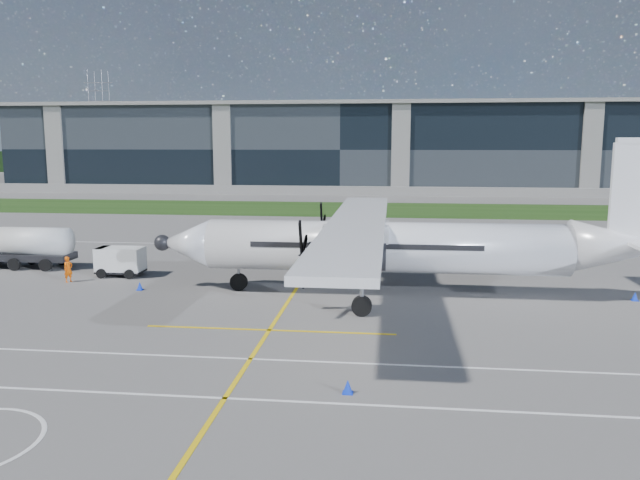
# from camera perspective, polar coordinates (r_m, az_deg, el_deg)

# --- Properties ---
(ground) EXTENTS (400.00, 400.00, 0.00)m
(ground) POSITION_cam_1_polar(r_m,az_deg,el_deg) (75.10, -0.10, 2.22)
(ground) COLOR #5A5855
(ground) RESTS_ON ground
(grass_strip) EXTENTS (400.00, 18.00, 0.04)m
(grass_strip) POSITION_cam_1_polar(r_m,az_deg,el_deg) (83.00, 0.55, 2.88)
(grass_strip) COLOR #193B10
(grass_strip) RESTS_ON ground
(terminal_building) EXTENTS (120.00, 20.00, 15.00)m
(terminal_building) POSITION_cam_1_polar(r_m,az_deg,el_deg) (114.41, 2.25, 8.31)
(terminal_building) COLOR black
(terminal_building) RESTS_ON ground
(tree_line) EXTENTS (400.00, 6.00, 6.00)m
(tree_line) POSITION_cam_1_polar(r_m,az_deg,el_deg) (174.39, 3.75, 7.05)
(tree_line) COLOR black
(tree_line) RESTS_ON ground
(pylon_west) EXTENTS (9.00, 4.60, 30.00)m
(pylon_west) POSITION_cam_1_polar(r_m,az_deg,el_deg) (204.41, -19.46, 10.21)
(pylon_west) COLOR gray
(pylon_west) RESTS_ON ground
(yellow_taxiway_centerline) EXTENTS (0.20, 70.00, 0.01)m
(yellow_taxiway_centerline) POSITION_cam_1_polar(r_m,az_deg,el_deg) (45.31, -0.73, -2.28)
(yellow_taxiway_centerline) COLOR yellow
(yellow_taxiway_centerline) RESTS_ON ground
(white_lane_line) EXTENTS (90.00, 0.15, 0.01)m
(white_lane_line) POSITION_cam_1_polar(r_m,az_deg,el_deg) (23.59, -15.95, -13.41)
(white_lane_line) COLOR white
(white_lane_line) RESTS_ON ground
(turboprop_aircraft) EXTENTS (29.33, 30.42, 9.13)m
(turboprop_aircraft) POSITION_cam_1_polar(r_m,az_deg,el_deg) (36.00, 7.72, 2.06)
(turboprop_aircraft) COLOR white
(turboprop_aircraft) RESTS_ON ground
(fuel_tanker_truck) EXTENTS (7.70, 2.50, 2.89)m
(fuel_tanker_truck) POSITION_cam_1_polar(r_m,az_deg,el_deg) (49.29, -26.22, -0.59)
(fuel_tanker_truck) COLOR silver
(fuel_tanker_truck) RESTS_ON ground
(baggage_tug) EXTENTS (3.19, 1.91, 1.91)m
(baggage_tug) POSITION_cam_1_polar(r_m,az_deg,el_deg) (43.51, -17.77, -1.91)
(baggage_tug) COLOR white
(baggage_tug) RESTS_ON ground
(ground_crew_person) EXTENTS (0.85, 0.94, 1.89)m
(ground_crew_person) POSITION_cam_1_polar(r_m,az_deg,el_deg) (42.74, -22.04, -2.34)
(ground_crew_person) COLOR #F25907
(ground_crew_person) RESTS_ON ground
(safety_cone_fwd) EXTENTS (0.36, 0.36, 0.50)m
(safety_cone_fwd) POSITION_cam_1_polar(r_m,az_deg,el_deg) (39.20, -16.15, -4.05)
(safety_cone_fwd) COLOR #0C2ED2
(safety_cone_fwd) RESTS_ON ground
(safety_cone_tail) EXTENTS (0.36, 0.36, 0.50)m
(safety_cone_tail) POSITION_cam_1_polar(r_m,az_deg,el_deg) (39.40, 26.85, -4.62)
(safety_cone_tail) COLOR #0C2ED2
(safety_cone_tail) RESTS_ON ground
(safety_cone_portwing) EXTENTS (0.36, 0.36, 0.50)m
(safety_cone_portwing) POSITION_cam_1_polar(r_m,az_deg,el_deg) (22.76, 2.55, -13.24)
(safety_cone_portwing) COLOR #0C2ED2
(safety_cone_portwing) RESTS_ON ground
(safety_cone_stbdwing) EXTENTS (0.36, 0.36, 0.50)m
(safety_cone_stbdwing) POSITION_cam_1_polar(r_m,az_deg,el_deg) (51.09, 3.97, -0.73)
(safety_cone_stbdwing) COLOR #0C2ED2
(safety_cone_stbdwing) RESTS_ON ground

